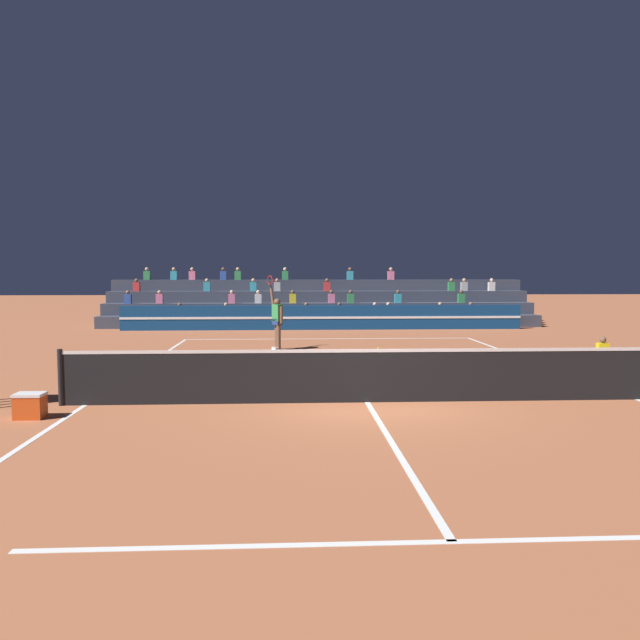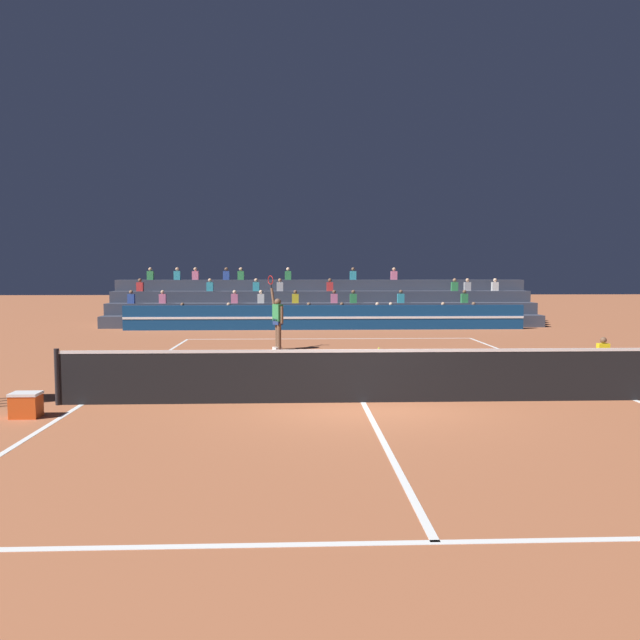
% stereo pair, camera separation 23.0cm
% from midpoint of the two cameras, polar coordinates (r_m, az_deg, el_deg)
% --- Properties ---
extents(ground_plane, '(120.00, 120.00, 0.00)m').
position_cam_midpoint_polar(ground_plane, '(12.48, 4.48, -7.52)').
color(ground_plane, '#AD603D').
extents(court_lines, '(11.10, 23.90, 0.01)m').
position_cam_midpoint_polar(court_lines, '(12.48, 4.48, -7.51)').
color(court_lines, white).
rests_on(court_lines, ground).
extents(tennis_net, '(12.00, 0.10, 1.10)m').
position_cam_midpoint_polar(tennis_net, '(12.38, 4.50, -5.06)').
color(tennis_net, black).
rests_on(tennis_net, ground).
extents(sponsor_banner_wall, '(18.00, 0.26, 1.10)m').
position_cam_midpoint_polar(sponsor_banner_wall, '(28.02, 0.72, 0.23)').
color(sponsor_banner_wall, navy).
rests_on(sponsor_banner_wall, ground).
extents(bleacher_stand, '(20.77, 3.80, 2.83)m').
position_cam_midpoint_polar(bleacher_stand, '(31.16, 0.41, 1.17)').
color(bleacher_stand, '#383D4C').
rests_on(bleacher_stand, ground).
extents(ball_kid_courtside, '(0.30, 0.36, 0.84)m').
position_cam_midpoint_polar(ball_kid_courtside, '(18.45, 24.77, -3.01)').
color(ball_kid_courtside, black).
rests_on(ball_kid_courtside, ground).
extents(tennis_player, '(0.55, 0.74, 2.50)m').
position_cam_midpoint_polar(tennis_player, '(20.71, -3.58, -0.02)').
color(tennis_player, brown).
rests_on(tennis_player, ground).
extents(tennis_ball, '(0.07, 0.07, 0.07)m').
position_cam_midpoint_polar(tennis_ball, '(20.96, 5.72, -2.60)').
color(tennis_ball, '#C6DB33').
rests_on(tennis_ball, ground).
extents(equipment_cooler, '(0.50, 0.38, 0.45)m').
position_cam_midpoint_polar(equipment_cooler, '(12.25, -24.81, -7.06)').
color(equipment_cooler, '#D84C19').
rests_on(equipment_cooler, ground).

